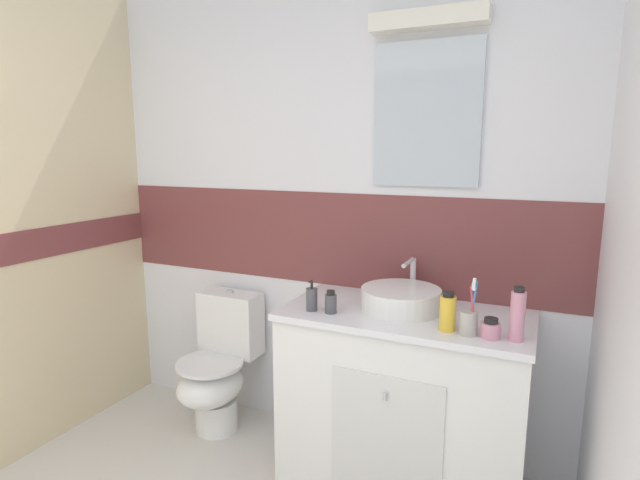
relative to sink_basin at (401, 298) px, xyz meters
name	(u,v)px	position (x,y,z in m)	size (l,w,h in m)	color
wall_back_tiled	(329,208)	(-0.50, 0.31, 0.35)	(3.20, 0.20, 2.50)	white
vanity_cabinet	(403,398)	(0.03, -0.02, -0.48)	(1.10, 0.58, 0.85)	white
sink_basin	(401,298)	(0.00, 0.00, 0.00)	(0.36, 0.41, 0.21)	white
toilet	(219,367)	(-1.05, 0.02, -0.54)	(0.37, 0.50, 0.78)	white
toothbrush_cup	(469,320)	(0.33, -0.19, 0.00)	(0.07, 0.07, 0.23)	#B2ADA3
soap_dispenser	(312,299)	(-0.37, -0.18, 0.00)	(0.05, 0.05, 0.14)	#4C4C51
mouthwash_bottle	(448,312)	(0.24, -0.18, 0.02)	(0.07, 0.07, 0.16)	yellow
shampoo_bottle_tall	(517,315)	(0.50, -0.18, 0.05)	(0.06, 0.06, 0.21)	pink
hair_gel_jar	(491,329)	(0.41, -0.19, -0.02)	(0.08, 0.08, 0.08)	pink
lotion_bottle_short	(331,303)	(-0.27, -0.18, -0.01)	(0.05, 0.05, 0.10)	#4C4C51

